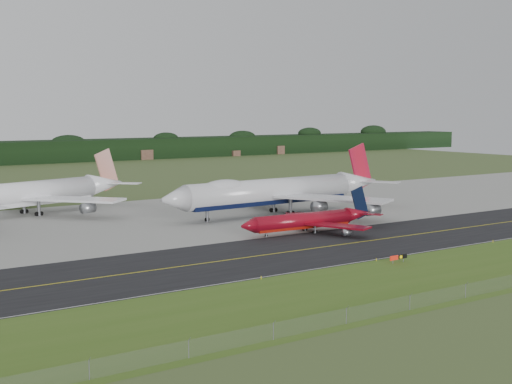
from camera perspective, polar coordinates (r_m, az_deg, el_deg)
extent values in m
plane|color=#3D5527|center=(152.72, 3.89, -4.26)|extent=(600.00, 600.00, 0.00)
cube|color=#3D5E1B|center=(127.47, 13.62, -6.59)|extent=(400.00, 30.00, 0.01)
cube|color=black|center=(149.64, 4.83, -4.49)|extent=(400.00, 32.00, 0.02)
cube|color=gray|center=(194.99, -5.32, -1.92)|extent=(400.00, 78.00, 0.01)
cube|color=gold|center=(149.63, 4.83, -4.48)|extent=(400.00, 0.40, 0.00)
cube|color=silver|center=(138.12, 8.87, -5.46)|extent=(400.00, 0.25, 0.00)
plane|color=slate|center=(119.09, 18.28, -7.12)|extent=(320.00, 0.00, 320.00)
cylinder|color=slate|center=(119.09, 18.28, -7.12)|extent=(0.10, 0.10, 2.20)
cylinder|color=slate|center=(82.17, -9.18, -13.06)|extent=(0.10, 0.10, 2.20)
cylinder|color=silver|center=(194.99, 1.10, 0.07)|extent=(54.05, 9.61, 6.83)
cube|color=black|center=(195.25, 1.10, -0.58)|extent=(51.28, 7.76, 2.39)
cone|color=silver|center=(178.14, -6.60, -0.59)|extent=(7.07, 7.17, 6.83)
cone|color=silver|center=(217.36, 8.18, 0.81)|extent=(14.52, 7.55, 6.83)
ellipsoid|color=silver|center=(185.97, -2.56, 0.33)|extent=(14.21, 6.52, 4.35)
cube|color=silver|center=(189.64, 6.15, -0.51)|extent=(22.85, 31.42, 0.59)
cube|color=silver|center=(212.76, 0.56, 0.29)|extent=(20.41, 31.85, 0.59)
cube|color=red|center=(217.49, 8.35, 2.03)|extent=(9.83, 1.05, 14.15)
cylinder|color=gray|center=(187.56, 5.07, -1.15)|extent=(3.87, 3.06, 2.87)
cylinder|color=gray|center=(209.94, -0.24, -0.31)|extent=(3.87, 3.06, 2.87)
cylinder|color=gray|center=(182.38, 9.29, -1.43)|extent=(3.87, 3.06, 2.87)
cylinder|color=gray|center=(224.17, -0.98, 0.13)|extent=(3.87, 3.06, 2.87)
cylinder|color=black|center=(184.04, -3.94, -2.22)|extent=(1.26, 0.62, 1.23)
cylinder|color=slate|center=(195.29, 2.77, -1.21)|extent=(1.00, 1.00, 4.57)
cylinder|color=black|center=(195.52, 2.77, -1.69)|extent=(1.26, 0.68, 1.23)
cylinder|color=slate|center=(201.08, 1.41, -0.98)|extent=(1.00, 1.00, 4.57)
cylinder|color=black|center=(201.31, 1.40, -1.45)|extent=(1.26, 0.68, 1.23)
cylinder|color=maroon|center=(167.34, 3.75, -2.28)|extent=(26.80, 4.42, 3.61)
cube|color=#99160B|center=(167.53, 3.75, -2.68)|extent=(25.44, 3.48, 1.26)
cone|color=maroon|center=(159.11, -0.65, -2.73)|extent=(3.45, 3.71, 3.61)
cone|color=maroon|center=(177.61, 8.17, -1.74)|extent=(7.15, 3.83, 3.61)
cube|color=maroon|center=(164.34, 6.56, -2.70)|extent=(10.30, 15.57, 0.41)
cube|color=maroon|center=(176.05, 3.54, -2.05)|extent=(11.00, 15.45, 0.41)
cube|color=black|center=(177.57, 8.31, -0.85)|extent=(5.71, 0.46, 8.23)
cylinder|color=gray|center=(161.61, 7.27, -3.22)|extent=(2.02, 1.58, 1.52)
cylinder|color=gray|center=(178.92, 2.80, -2.23)|extent=(2.02, 1.58, 1.52)
cylinder|color=black|center=(162.11, 0.83, -3.50)|extent=(0.66, 0.31, 0.65)
cylinder|color=slate|center=(167.34, 4.74, -2.99)|extent=(0.52, 0.52, 1.86)
cylinder|color=black|center=(167.44, 4.73, -3.20)|extent=(0.66, 0.34, 0.65)
cylinder|color=slate|center=(170.49, 3.93, -2.81)|extent=(0.52, 0.52, 1.86)
cylinder|color=black|center=(170.59, 3.93, -3.01)|extent=(0.66, 0.34, 0.65)
cylinder|color=white|center=(203.38, -18.45, -0.16)|extent=(46.51, 19.75, 6.48)
cube|color=white|center=(203.62, -18.43, -0.75)|extent=(43.81, 17.52, 2.27)
cone|color=white|center=(220.34, -11.97, 0.65)|extent=(13.66, 9.77, 6.48)
cube|color=white|center=(197.10, -14.35, -0.57)|extent=(24.11, 25.51, 0.58)
cube|color=white|center=(219.07, -18.50, -0.01)|extent=(12.11, 27.64, 0.58)
cube|color=#B92D0D|center=(220.42, -11.85, 1.75)|extent=(8.70, 3.09, 12.88)
cylinder|color=gray|center=(192.01, -13.30, -1.25)|extent=(4.17, 3.63, 2.72)
cylinder|color=gray|center=(224.47, -19.44, -0.35)|extent=(4.17, 3.63, 2.72)
cylinder|color=slate|center=(202.90, -16.98, -1.26)|extent=(1.13, 1.13, 4.09)
cylinder|color=black|center=(203.10, -16.97, -1.67)|extent=(1.29, 0.90, 1.17)
cylinder|color=slate|center=(208.82, -18.07, -1.09)|extent=(1.13, 1.13, 4.09)
cylinder|color=black|center=(209.01, -18.06, -1.48)|extent=(1.29, 0.90, 1.17)
cylinder|color=slate|center=(136.46, 10.90, -5.52)|extent=(0.11, 0.11, 0.65)
cylinder|color=slate|center=(138.45, 11.70, -5.37)|extent=(0.11, 0.11, 0.65)
cube|color=#B61B0E|center=(136.50, 10.99, -5.20)|extent=(2.05, 0.22, 0.84)
cube|color=black|center=(137.76, 11.49, -5.10)|extent=(0.93, 0.19, 0.84)
cube|color=black|center=(138.57, 11.81, -5.04)|extent=(1.12, 0.20, 0.84)
cylinder|color=yellow|center=(121.98, 0.42, -6.88)|extent=(0.16, 0.16, 0.50)
cylinder|color=yellow|center=(138.34, 9.60, -5.36)|extent=(0.16, 0.16, 0.50)
cylinder|color=yellow|center=(163.61, 18.43, -3.77)|extent=(0.16, 0.16, 0.50)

